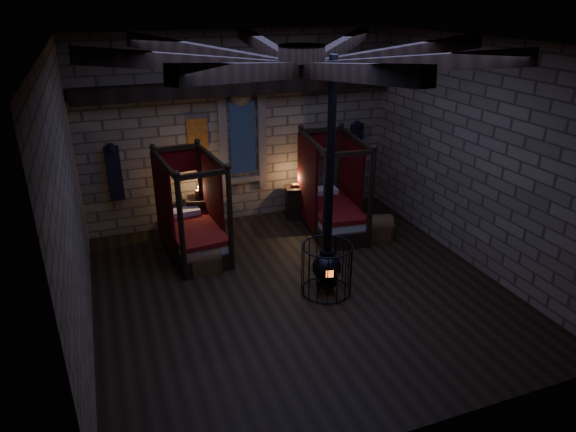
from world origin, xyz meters
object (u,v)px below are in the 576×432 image
object	(u,v)px
bed_right	(331,207)
stove	(327,263)
trunk_left	(201,261)
trunk_right	(374,228)
bed_left	(193,230)

from	to	relation	value
bed_right	stove	xyz separation A→B (m)	(-1.19, -2.38, 0.06)
trunk_left	trunk_right	world-z (taller)	trunk_right
bed_right	trunk_right	xyz separation A→B (m)	(0.68, -0.76, -0.28)
trunk_right	stove	world-z (taller)	stove
bed_left	trunk_left	world-z (taller)	bed_left
stove	trunk_left	bearing A→B (deg)	154.46
bed_left	bed_right	bearing A→B (deg)	-4.50
bed_right	stove	world-z (taller)	stove
bed_left	stove	distance (m)	3.00
bed_left	stove	world-z (taller)	stove
bed_right	trunk_left	world-z (taller)	bed_right
bed_left	trunk_right	xyz separation A→B (m)	(3.76, -0.71, -0.26)
trunk_left	stove	distance (m)	2.45
trunk_left	trunk_right	xyz separation A→B (m)	(3.78, 0.13, 0.01)
bed_right	bed_left	bearing A→B (deg)	-172.51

